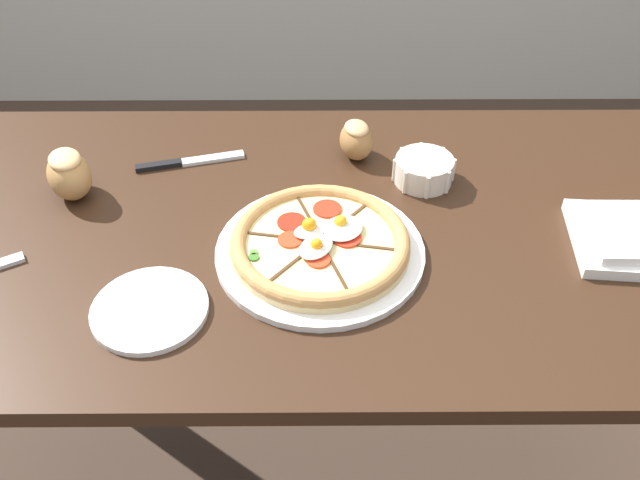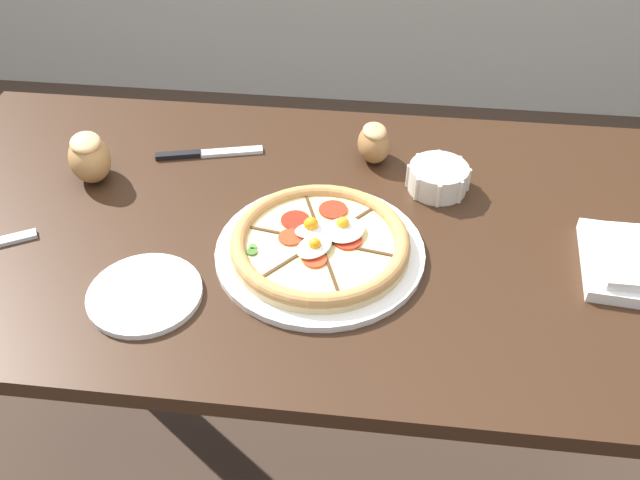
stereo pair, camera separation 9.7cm
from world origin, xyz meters
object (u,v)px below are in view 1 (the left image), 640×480
Objects in this scene: pizza at (320,245)px; ramekin_bowl at (424,169)px; napkin_folded at (639,237)px; knife_spare at (189,162)px; bread_piece_mid at (356,139)px; dining_table at (310,271)px; bread_piece_near at (69,173)px; side_saucer at (150,309)px.

ramekin_bowl is at bearing 46.34° from pizza.
pizza is at bearing -177.93° from napkin_folded.
pizza is 1.66× the size of knife_spare.
pizza reaches higher than ramekin_bowl.
bread_piece_mid is at bearing -10.23° from knife_spare.
dining_table is at bearing -148.92° from ramekin_bowl.
napkin_folded is (0.53, -0.05, 0.13)m from dining_table.
bread_piece_near is 0.60× the size of knife_spare.
dining_table is 12.94× the size of ramekin_bowl.
pizza is 0.52m from napkin_folded.
pizza is 0.35m from knife_spare.
side_saucer is at bearing -56.75° from bread_piece_near.
bread_piece_near is at bearing -176.51° from ramekin_bowl.
side_saucer is at bearing -128.49° from bread_piece_mid.
ramekin_bowl reaches higher than knife_spare.
napkin_folded is 2.43× the size of bread_piece_mid.
dining_table is 0.27m from ramekin_bowl.
ramekin_bowl is 0.62m from bread_piece_near.
ramekin_bowl is at bearing -33.76° from bread_piece_mid.
bread_piece_mid is at bearing 13.11° from bread_piece_near.
bread_piece_mid is (0.07, 0.28, 0.02)m from pizza.
pizza reaches higher than knife_spare.
ramekin_bowl is at bearing 151.35° from napkin_folded.
bread_piece_near is 0.70× the size of side_saucer.
napkin_folded is 0.80m from knife_spare.
bread_piece_near is at bearing 159.91° from pizza.
bread_piece_mid is 0.54× the size of side_saucer.
dining_table is 0.27m from bread_piece_mid.
bread_piece_mid reaches higher than dining_table.
pizza is at bearing -104.04° from bread_piece_mid.
dining_table is 15.91× the size of bread_piece_mid.
dining_table is 7.28× the size of knife_spare.
dining_table is 4.38× the size of pizza.
napkin_folded is 0.96m from bread_piece_near.
bread_piece_near is 0.52m from bread_piece_mid.
ramekin_bowl is at bearing -21.79° from knife_spare.
pizza is 3.63× the size of bread_piece_mid.
dining_table is 0.15m from pizza.
bread_piece_mid reaches higher than pizza.
side_saucer is (-0.25, -0.12, -0.01)m from pizza.
knife_spare is at bearing 26.67° from bread_piece_near.
bread_piece_near is at bearing -167.58° from knife_spare.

